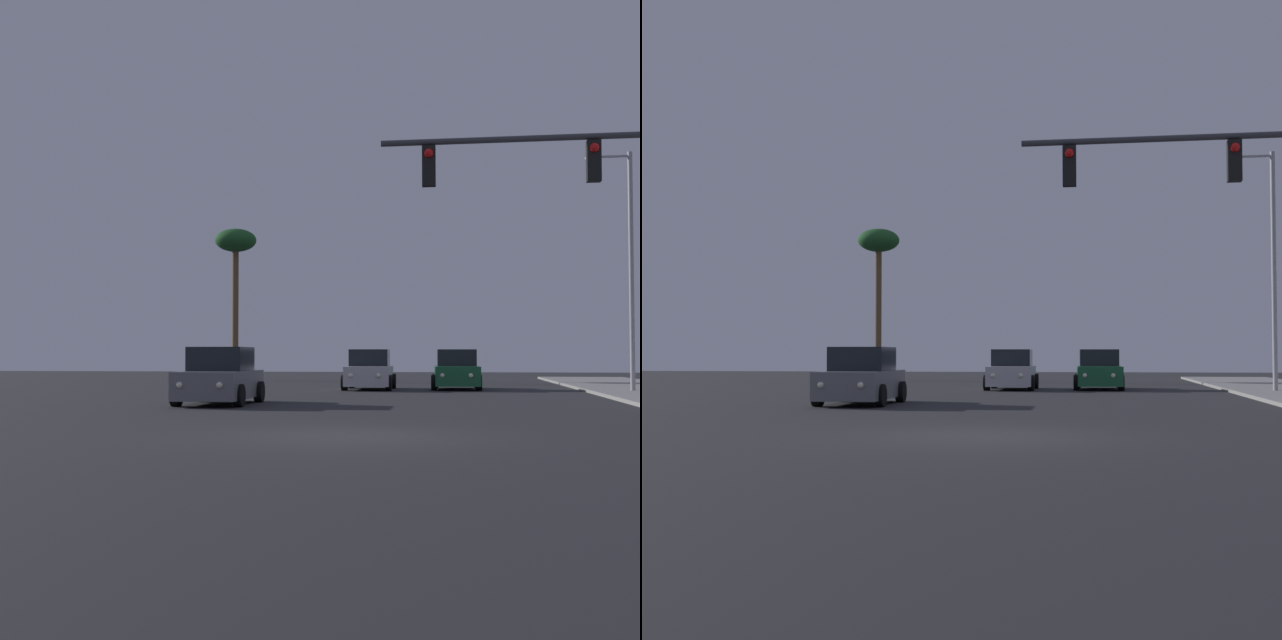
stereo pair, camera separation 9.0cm
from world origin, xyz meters
TOP-DOWN VIEW (x-y plane):
  - ground_plane at (0.00, 0.00)m, footprint 120.00×120.00m
  - car_green at (2.03, 22.16)m, footprint 2.04×4.34m
  - car_silver at (-1.58, 21.48)m, footprint 2.04×4.33m
  - car_grey at (-4.88, 9.64)m, footprint 2.04×4.33m
  - traffic_light_mast at (5.40, 4.10)m, footprint 7.25×0.36m
  - street_lamp at (8.42, 18.88)m, footprint 1.74×0.24m
  - palm_tree_far at (-10.48, 34.00)m, footprint 2.40×2.40m

SIDE VIEW (x-z plane):
  - ground_plane at x=0.00m, z-range 0.00..0.00m
  - car_green at x=2.03m, z-range -0.08..1.60m
  - car_silver at x=-1.58m, z-range -0.08..1.60m
  - car_grey at x=-4.88m, z-range -0.08..1.60m
  - traffic_light_mast at x=5.40m, z-range 1.47..7.97m
  - street_lamp at x=8.42m, z-range 0.62..9.62m
  - palm_tree_far at x=-10.48m, z-range 3.21..11.94m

